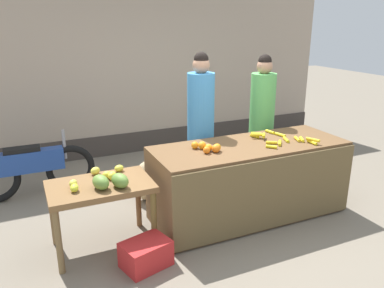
{
  "coord_description": "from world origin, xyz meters",
  "views": [
    {
      "loc": [
        -2.01,
        -3.57,
        2.27
      ],
      "look_at": [
        -0.32,
        0.15,
        0.94
      ],
      "focal_mm": 36.09,
      "sensor_mm": 36.0,
      "label": 1
    }
  ],
  "objects_px": {
    "vendor_woman_blue_shirt": "(201,127)",
    "vendor_woman_green_shirt": "(262,121)",
    "parked_motorcycle": "(33,168)",
    "produce_sack": "(147,181)",
    "produce_crate": "(146,254)"
  },
  "relations": [
    {
      "from": "produce_crate",
      "to": "produce_sack",
      "type": "distance_m",
      "value": 1.44
    },
    {
      "from": "vendor_woman_green_shirt",
      "to": "parked_motorcycle",
      "type": "relative_size",
      "value": 1.14
    },
    {
      "from": "parked_motorcycle",
      "to": "produce_sack",
      "type": "distance_m",
      "value": 1.53
    },
    {
      "from": "vendor_woman_blue_shirt",
      "to": "produce_crate",
      "type": "bearing_deg",
      "value": -134.17
    },
    {
      "from": "vendor_woman_blue_shirt",
      "to": "produce_crate",
      "type": "relative_size",
      "value": 4.32
    },
    {
      "from": "vendor_woman_green_shirt",
      "to": "produce_crate",
      "type": "height_order",
      "value": "vendor_woman_green_shirt"
    },
    {
      "from": "parked_motorcycle",
      "to": "produce_sack",
      "type": "bearing_deg",
      "value": -28.55
    },
    {
      "from": "parked_motorcycle",
      "to": "vendor_woman_blue_shirt",
      "type": "bearing_deg",
      "value": -24.5
    },
    {
      "from": "vendor_woman_blue_shirt",
      "to": "vendor_woman_green_shirt",
      "type": "height_order",
      "value": "vendor_woman_blue_shirt"
    },
    {
      "from": "vendor_woman_blue_shirt",
      "to": "vendor_woman_green_shirt",
      "type": "distance_m",
      "value": 0.97
    },
    {
      "from": "parked_motorcycle",
      "to": "produce_crate",
      "type": "xyz_separation_m",
      "value": [
        0.87,
        -2.09,
        -0.27
      ]
    },
    {
      "from": "produce_sack",
      "to": "parked_motorcycle",
      "type": "bearing_deg",
      "value": 151.45
    },
    {
      "from": "produce_sack",
      "to": "produce_crate",
      "type": "bearing_deg",
      "value": -108.9
    },
    {
      "from": "vendor_woman_blue_shirt",
      "to": "produce_crate",
      "type": "height_order",
      "value": "vendor_woman_blue_shirt"
    },
    {
      "from": "vendor_woman_blue_shirt",
      "to": "produce_sack",
      "type": "relative_size",
      "value": 3.53
    }
  ]
}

